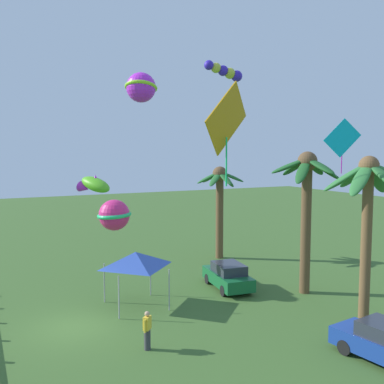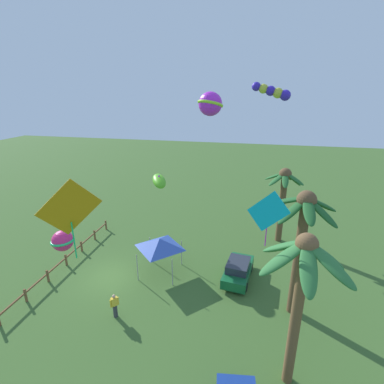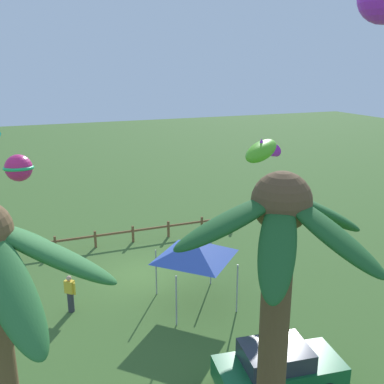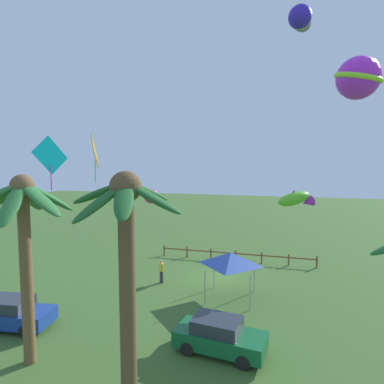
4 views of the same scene
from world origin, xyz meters
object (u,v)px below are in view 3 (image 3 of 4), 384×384
(spectator_0, at_px, (70,293))
(kite_ball_4, at_px, (19,168))
(palm_tree_2, at_px, (275,288))
(festival_tent, at_px, (195,249))
(parked_car_0, at_px, (278,368))
(kite_fish_1, at_px, (263,151))

(spectator_0, bearing_deg, kite_ball_4, -50.00)
(palm_tree_2, xyz_separation_m, festival_tent, (-2.14, -9.26, -3.26))
(palm_tree_2, relative_size, parked_car_0, 1.95)
(spectator_0, height_order, kite_ball_4, kite_ball_4)
(festival_tent, height_order, kite_ball_4, kite_ball_4)
(festival_tent, height_order, kite_fish_1, kite_fish_1)
(parked_car_0, xyz_separation_m, festival_tent, (0.42, -5.76, 1.72))
(parked_car_0, height_order, spectator_0, spectator_0)
(spectator_0, height_order, kite_fish_1, kite_fish_1)
(palm_tree_2, xyz_separation_m, kite_fish_1, (-5.82, -10.42, 0.35))
(palm_tree_2, bearing_deg, spectator_0, -74.95)
(kite_fish_1, bearing_deg, spectator_0, -0.51)
(spectator_0, distance_m, kite_ball_4, 5.44)
(spectator_0, bearing_deg, parked_car_0, 127.58)
(palm_tree_2, xyz_separation_m, parked_car_0, (-2.57, -3.50, -4.98))
(parked_car_0, bearing_deg, kite_ball_4, -51.93)
(festival_tent, relative_size, kite_ball_4, 2.06)
(palm_tree_2, bearing_deg, festival_tent, -103.04)
(palm_tree_2, height_order, spectator_0, palm_tree_2)
(kite_ball_4, bearing_deg, palm_tree_2, 109.19)
(kite_fish_1, bearing_deg, parked_car_0, 64.87)
(palm_tree_2, relative_size, festival_tent, 2.78)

